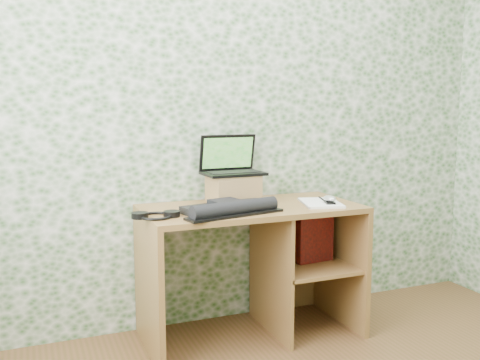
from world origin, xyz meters
name	(u,v)px	position (x,y,z in m)	size (l,w,h in m)	color
wall_back	(231,106)	(0.00, 1.75, 1.30)	(3.50, 3.50, 0.00)	silver
desk	(262,250)	(0.08, 1.47, 0.48)	(1.20, 0.60, 0.75)	brown
riser	(233,189)	(-0.05, 1.58, 0.83)	(0.27, 0.22, 0.16)	#A5804A
laptop	(231,165)	(-0.05, 1.62, 0.96)	(0.34, 0.25, 0.23)	black
keyboard	(230,208)	(-0.18, 1.30, 0.78)	(0.55, 0.37, 0.08)	black
headphones	(156,215)	(-0.56, 1.34, 0.76)	(0.24, 0.20, 0.03)	black
notepad	(321,203)	(0.39, 1.35, 0.76)	(0.20, 0.29, 0.01)	white
mouse	(330,200)	(0.41, 1.29, 0.78)	(0.06, 0.10, 0.03)	silver
pen	(322,199)	(0.43, 1.40, 0.77)	(0.01, 0.01, 0.15)	black
red_box	(314,238)	(0.40, 1.44, 0.53)	(0.23, 0.07, 0.28)	maroon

